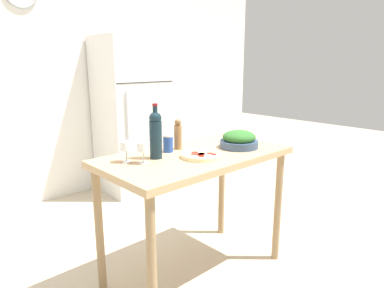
% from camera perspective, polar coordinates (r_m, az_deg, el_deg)
% --- Properties ---
extents(ground_plane, '(14.00, 14.00, 0.00)m').
position_cam_1_polar(ground_plane, '(2.77, 0.54, -20.56)').
color(ground_plane, '#BCAD93').
extents(wall_back, '(6.40, 0.09, 2.60)m').
position_cam_1_polar(wall_back, '(4.20, -20.89, 9.17)').
color(wall_back, silver).
rests_on(wall_back, ground_plane).
extents(refrigerator, '(0.78, 0.64, 1.86)m').
position_cam_1_polar(refrigerator, '(4.24, -9.92, 4.74)').
color(refrigerator, silver).
rests_on(refrigerator, ground_plane).
extents(prep_counter, '(1.34, 0.72, 0.93)m').
position_cam_1_polar(prep_counter, '(2.41, 0.58, -4.21)').
color(prep_counter, tan).
rests_on(prep_counter, ground_plane).
extents(wine_bottle, '(0.08, 0.08, 0.36)m').
position_cam_1_polar(wine_bottle, '(2.23, -6.08, 1.72)').
color(wine_bottle, '#142833').
rests_on(wine_bottle, prep_counter).
extents(wine_glass_near, '(0.08, 0.08, 0.13)m').
position_cam_1_polar(wine_glass_near, '(2.14, -8.14, -0.64)').
color(wine_glass_near, silver).
rests_on(wine_glass_near, prep_counter).
extents(wine_glass_far, '(0.08, 0.08, 0.13)m').
position_cam_1_polar(wine_glass_far, '(2.18, -10.96, -0.47)').
color(wine_glass_far, silver).
rests_on(wine_glass_far, prep_counter).
extents(pepper_mill, '(0.06, 0.06, 0.22)m').
position_cam_1_polar(pepper_mill, '(2.48, -2.37, 1.54)').
color(pepper_mill, olive).
rests_on(pepper_mill, prep_counter).
extents(salad_bowl, '(0.29, 0.29, 0.13)m').
position_cam_1_polar(salad_bowl, '(2.55, 7.84, 0.67)').
color(salad_bowl, '#384C6B').
rests_on(salad_bowl, prep_counter).
extents(homemade_pizza, '(0.27, 0.27, 0.03)m').
position_cam_1_polar(homemade_pizza, '(2.27, 1.43, -1.86)').
color(homemade_pizza, beige).
rests_on(homemade_pizza, prep_counter).
extents(salt_canister, '(0.07, 0.07, 0.12)m').
position_cam_1_polar(salt_canister, '(2.41, -4.01, 0.11)').
color(salt_canister, '#284CA3').
rests_on(salt_canister, prep_counter).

